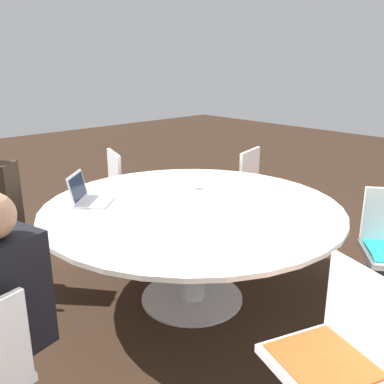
{
  "coord_description": "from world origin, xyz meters",
  "views": [
    {
      "loc": [
        1.95,
        2.08,
        1.73
      ],
      "look_at": [
        0.0,
        0.0,
        0.84
      ],
      "focal_mm": 40.0,
      "sensor_mm": 36.0,
      "label": 1
    }
  ],
  "objects": [
    {
      "name": "ground_plane",
      "position": [
        0.0,
        0.0,
        0.0
      ],
      "size": [
        16.0,
        16.0,
        0.0
      ],
      "primitive_type": "plane",
      "color": "black"
    },
    {
      "name": "conference_table",
      "position": [
        0.0,
        0.0,
        0.62
      ],
      "size": [
        2.1,
        2.1,
        0.74
      ],
      "color": "#B7B7BC",
      "rests_on": "ground_plane"
    },
    {
      "name": "chair_2",
      "position": [
        0.4,
        1.36,
        0.53
      ],
      "size": [
        0.54,
        0.55,
        0.87
      ],
      "rotation": [
        0.0,
        0.0,
        10.66
      ],
      "color": "white",
      "rests_on": "ground_plane"
    },
    {
      "name": "chair_4",
      "position": [
        -1.35,
        -0.44,
        0.53
      ],
      "size": [
        0.53,
        0.52,
        0.87
      ],
      "rotation": [
        0.0,
        0.0,
        12.83
      ],
      "color": "white",
      "rests_on": "ground_plane"
    },
    {
      "name": "chair_5",
      "position": [
        -0.39,
        -1.36,
        0.53
      ],
      "size": [
        0.54,
        0.55,
        0.87
      ],
      "rotation": [
        0.0,
        0.0,
        13.81
      ],
      "color": "white",
      "rests_on": "ground_plane"
    },
    {
      "name": "person_1",
      "position": [
        1.44,
        0.33,
        0.72
      ],
      "size": [
        0.4,
        0.32,
        1.22
      ],
      "rotation": [
        0.0,
        0.0,
        9.66
      ],
      "color": "black",
      "rests_on": "ground_plane"
    },
    {
      "name": "laptop",
      "position": [
        0.51,
        -0.56,
        0.79
      ],
      "size": [
        0.39,
        0.38,
        0.21
      ],
      "rotation": [
        0.0,
        0.0,
        3.88
      ],
      "color": "silver",
      "rests_on": "conference_table"
    },
    {
      "name": "coffee_cup",
      "position": [
        -0.29,
        -0.3,
        0.78
      ],
      "size": [
        0.09,
        0.09,
        0.08
      ],
      "color": "white",
      "rests_on": "conference_table"
    }
  ]
}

